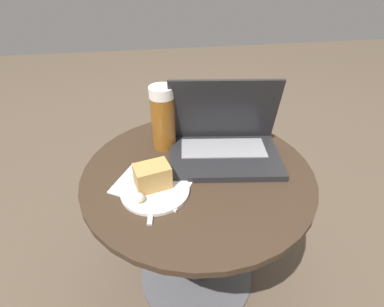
{
  "coord_description": "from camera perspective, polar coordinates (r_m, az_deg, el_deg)",
  "views": [
    {
      "loc": [
        -0.12,
        -0.65,
        1.02
      ],
      "look_at": [
        -0.02,
        -0.02,
        0.57
      ],
      "focal_mm": 28.0,
      "sensor_mm": 36.0,
      "label": 1
    }
  ],
  "objects": [
    {
      "name": "snack_plate",
      "position": [
        0.77,
        -7.37,
        -5.58
      ],
      "size": [
        0.18,
        0.18,
        0.07
      ],
      "color": "silver",
      "rests_on": "table"
    },
    {
      "name": "beer_glass",
      "position": [
        0.9,
        -5.52,
        6.76
      ],
      "size": [
        0.07,
        0.07,
        0.2
      ],
      "color": "brown",
      "rests_on": "table"
    },
    {
      "name": "table",
      "position": [
        0.94,
        1.02,
        -10.49
      ],
      "size": [
        0.64,
        0.64,
        0.5
      ],
      "color": "#515156",
      "rests_on": "ground_plane"
    },
    {
      "name": "napkin",
      "position": [
        0.8,
        -7.56,
        -6.01
      ],
      "size": [
        0.23,
        0.21,
        0.0
      ],
      "color": "white",
      "rests_on": "table"
    },
    {
      "name": "fork",
      "position": [
        0.76,
        -7.57,
        -8.06
      ],
      "size": [
        0.04,
        0.16,
        0.0
      ],
      "color": "#B2B2B7",
      "rests_on": "table"
    },
    {
      "name": "ground_plane",
      "position": [
        1.21,
        0.84,
        -22.02
      ],
      "size": [
        6.0,
        6.0,
        0.0
      ],
      "primitive_type": "plane",
      "color": "brown"
    },
    {
      "name": "laptop",
      "position": [
        0.88,
        6.1,
        2.39
      ],
      "size": [
        0.35,
        0.25,
        0.22
      ],
      "color": "#232326",
      "rests_on": "table"
    }
  ]
}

